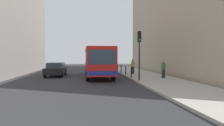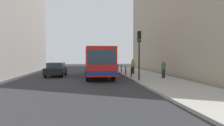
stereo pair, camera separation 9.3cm
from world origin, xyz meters
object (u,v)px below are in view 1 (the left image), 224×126
object	(u,v)px
pedestrian_near_signal	(163,70)
pedestrian_mid_sidewalk	(133,66)
bollard_near	(131,72)
bollard_farthest	(118,68)
bollard_far	(121,69)
traffic_light	(139,46)
bollard_mid	(126,70)
car_beside_bus	(56,69)
bus	(98,60)

from	to	relation	value
pedestrian_near_signal	pedestrian_mid_sidewalk	bearing A→B (deg)	148.18
bollard_near	bollard_farthest	world-z (taller)	same
bollard_near	bollard_far	world-z (taller)	same
traffic_light	bollard_far	world-z (taller)	traffic_light
bollard_mid	traffic_light	bearing A→B (deg)	-88.95
bollard_far	bollard_farthest	xyz separation A→B (m)	(0.00, 2.85, 0.00)
car_beside_bus	bollard_far	xyz separation A→B (m)	(7.52, 2.04, -0.16)
bus	bollard_farthest	bearing A→B (deg)	-118.25
bus	bollard_near	bearing A→B (deg)	137.82
bollard_farthest	pedestrian_mid_sidewalk	size ratio (longest dim) A/B	0.55
bus	bollard_mid	bearing A→B (deg)	-178.32
bollard_mid	bollard_near	bearing A→B (deg)	-90.00
traffic_light	bollard_near	distance (m)	3.52
traffic_light	bollard_farthest	size ratio (longest dim) A/B	4.32
traffic_light	pedestrian_mid_sidewalk	world-z (taller)	traffic_light
bollard_mid	bollard_farthest	bearing A→B (deg)	90.00
bollard_near	car_beside_bus	bearing A→B (deg)	154.06
bus	traffic_light	xyz separation A→B (m)	(3.16, -5.32, 1.28)
car_beside_bus	bollard_far	world-z (taller)	car_beside_bus
traffic_light	pedestrian_mid_sidewalk	size ratio (longest dim) A/B	2.38
bollard_far	pedestrian_mid_sidewalk	size ratio (longest dim) A/B	0.55
bollard_mid	pedestrian_near_signal	world-z (taller)	pedestrian_near_signal
bollard_farthest	bollard_mid	bearing A→B (deg)	-90.00
traffic_light	bollard_near	bearing A→B (deg)	92.21
bus	traffic_light	bearing A→B (deg)	120.29
bollard_mid	bus	bearing A→B (deg)	-177.89
bollard_mid	bollard_far	xyz separation A→B (m)	(0.00, 2.85, 0.00)
bollard_farthest	pedestrian_mid_sidewalk	xyz separation A→B (m)	(1.03, -4.74, 0.38)
bollard_mid	bollard_farthest	world-z (taller)	same
bus	pedestrian_near_signal	size ratio (longest dim) A/B	7.02
bus	bollard_near	distance (m)	4.25
bollard_mid	pedestrian_mid_sidewalk	distance (m)	1.45
bollard_near	bollard_far	size ratio (longest dim) A/B	1.00
car_beside_bus	bollard_near	distance (m)	8.36
bollard_near	bollard_mid	distance (m)	2.85
car_beside_bus	bollard_farthest	distance (m)	8.97
traffic_light	bollard_near	xyz separation A→B (m)	(-0.10, 2.59, -2.38)
pedestrian_near_signal	car_beside_bus	bearing A→B (deg)	-166.67
bollard_near	pedestrian_mid_sidewalk	bearing A→B (deg)	74.88
bus	bollard_near	xyz separation A→B (m)	(3.06, -2.73, -1.10)
traffic_light	pedestrian_near_signal	distance (m)	3.80
bus	bollard_mid	world-z (taller)	bus
bollard_mid	pedestrian_mid_sidewalk	size ratio (longest dim) A/B	0.55
bollard_near	bollard_far	distance (m)	5.69
pedestrian_mid_sidewalk	bus	bearing A→B (deg)	-87.78
bollard_farthest	pedestrian_mid_sidewalk	bearing A→B (deg)	-77.79
car_beside_bus	traffic_light	distance (m)	10.10
bollard_far	pedestrian_near_signal	distance (m)	7.24
bus	car_beside_bus	distance (m)	4.64
bollard_mid	pedestrian_near_signal	size ratio (longest dim) A/B	0.60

